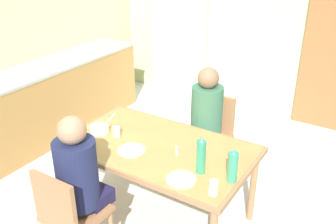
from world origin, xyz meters
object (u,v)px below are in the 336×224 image
at_px(water_bottle_green_far, 201,156).
at_px(water_bottle_green_near, 233,166).
at_px(kitchen_counter, 59,96).
at_px(chair_far_diner, 211,133).
at_px(serving_bowl_center, 100,129).
at_px(chair_near_diner, 69,214).
at_px(dining_table, 158,153).
at_px(person_near_diner, 78,171).
at_px(person_far_diner, 206,112).

bearing_deg(water_bottle_green_far, water_bottle_green_near, 5.06).
relative_size(kitchen_counter, chair_far_diner, 2.78).
bearing_deg(water_bottle_green_near, water_bottle_green_far, -174.94).
relative_size(chair_far_diner, serving_bowl_center, 5.12).
relative_size(chair_near_diner, serving_bowl_center, 5.12).
relative_size(dining_table, water_bottle_green_near, 5.90).
relative_size(kitchen_counter, dining_table, 1.55).
bearing_deg(person_near_diner, dining_table, 71.21).
bearing_deg(chair_near_diner, water_bottle_green_far, 43.56).
xyz_separation_m(person_far_diner, water_bottle_green_far, (0.38, -0.83, 0.08)).
height_order(chair_near_diner, person_near_diner, person_near_diner).
bearing_deg(water_bottle_green_far, person_near_diner, -142.89).
height_order(dining_table, chair_far_diner, chair_far_diner).
bearing_deg(water_bottle_green_far, serving_bowl_center, 175.55).
xyz_separation_m(dining_table, chair_near_diner, (-0.23, -0.82, -0.16)).
bearing_deg(person_far_diner, dining_table, 82.41).
bearing_deg(chair_far_diner, person_far_diner, 90.00).
bearing_deg(person_far_diner, water_bottle_green_far, 114.51).
relative_size(person_far_diner, serving_bowl_center, 4.53).
bearing_deg(person_near_diner, water_bottle_green_far, 37.11).
xyz_separation_m(person_near_diner, serving_bowl_center, (-0.34, 0.61, -0.03)).
distance_m(chair_near_diner, water_bottle_green_near, 1.22).
relative_size(person_far_diner, water_bottle_green_far, 2.61).
distance_m(chair_far_diner, serving_bowl_center, 1.14).
height_order(person_near_diner, water_bottle_green_near, person_near_diner).
relative_size(water_bottle_green_far, serving_bowl_center, 1.74).
xyz_separation_m(person_near_diner, person_far_diner, (0.32, 1.36, 0.00)).
height_order(chair_near_diner, chair_far_diner, same).
relative_size(chair_near_diner, person_near_diner, 1.13).
height_order(kitchen_counter, serving_bowl_center, kitchen_counter).
relative_size(chair_far_diner, person_near_diner, 1.13).
bearing_deg(chair_far_diner, dining_table, 83.67).
bearing_deg(kitchen_counter, person_near_diner, -38.90).
distance_m(chair_near_diner, serving_bowl_center, 0.86).
xyz_separation_m(dining_table, person_far_diner, (0.09, 0.68, 0.12)).
distance_m(dining_table, serving_bowl_center, 0.59).
bearing_deg(water_bottle_green_near, dining_table, 169.64).
relative_size(chair_near_diner, chair_far_diner, 1.00).
bearing_deg(dining_table, chair_far_diner, 83.67).
xyz_separation_m(person_near_diner, water_bottle_green_far, (0.70, 0.53, 0.08)).
bearing_deg(dining_table, kitchen_counter, 159.69).
distance_m(water_bottle_green_near, serving_bowl_center, 1.29).
bearing_deg(serving_bowl_center, chair_far_diner, 53.12).
bearing_deg(person_near_diner, water_bottle_green_near, 30.44).
bearing_deg(chair_far_diner, water_bottle_green_far, 111.39).
bearing_deg(water_bottle_green_far, kitchen_counter, 160.17).
bearing_deg(person_far_diner, person_near_diner, 76.69).
bearing_deg(kitchen_counter, person_far_diner, -1.50).
height_order(kitchen_counter, person_near_diner, person_near_diner).
relative_size(kitchen_counter, person_near_diner, 3.14).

